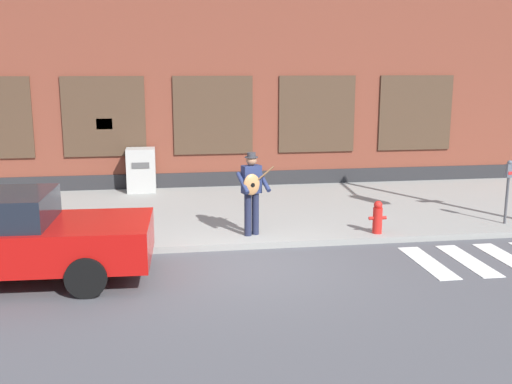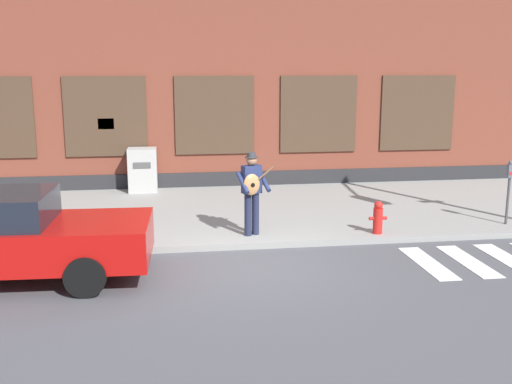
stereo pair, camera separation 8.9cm
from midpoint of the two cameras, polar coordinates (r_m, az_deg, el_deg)
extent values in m
plane|color=#4C4C51|center=(11.03, -1.26, -7.07)|extent=(160.00, 160.00, 0.00)
cube|color=gray|center=(14.76, -3.23, -1.92)|extent=(28.00, 5.90, 0.13)
cube|color=brown|center=(19.27, -4.79, 11.80)|extent=(28.00, 4.00, 7.13)
cube|color=#28282B|center=(17.57, -4.15, 1.01)|extent=(28.00, 0.04, 0.55)
cube|color=#473323|center=(17.34, -14.42, 6.96)|extent=(2.27, 0.06, 2.23)
cube|color=black|center=(17.33, -14.42, 6.96)|extent=(2.15, 0.03, 2.11)
cube|color=#473323|center=(17.30, -4.24, 7.29)|extent=(2.27, 0.06, 2.23)
cube|color=black|center=(17.29, -4.24, 7.29)|extent=(2.15, 0.03, 2.11)
cube|color=#473323|center=(17.80, 5.68, 7.39)|extent=(2.27, 0.06, 2.23)
cube|color=black|center=(17.79, 5.69, 7.39)|extent=(2.15, 0.03, 2.11)
cube|color=#473323|center=(18.78, 14.81, 7.29)|extent=(2.27, 0.06, 2.23)
cube|color=black|center=(18.77, 14.82, 7.29)|extent=(2.15, 0.03, 2.11)
cube|color=yellow|center=(17.33, -14.39, 6.30)|extent=(0.44, 0.02, 0.30)
cube|color=silver|center=(11.64, 15.83, -6.47)|extent=(0.42, 1.90, 0.01)
cube|color=silver|center=(11.98, 19.32, -6.17)|extent=(0.42, 1.90, 0.01)
cube|color=silver|center=(12.37, 22.60, -5.86)|extent=(0.42, 1.90, 0.01)
cube|color=#B20F0C|center=(10.92, -22.38, -4.51)|extent=(4.67, 2.01, 0.68)
cube|color=silver|center=(11.04, -10.25, -3.23)|extent=(0.07, 0.24, 0.12)
cube|color=silver|center=(9.95, -10.66, -4.94)|extent=(0.07, 0.24, 0.12)
cylinder|color=black|center=(11.55, -14.68, -4.88)|extent=(0.67, 0.27, 0.66)
cylinder|color=black|center=(9.90, -16.09, -7.77)|extent=(0.67, 0.27, 0.66)
cylinder|color=#1E233D|center=(12.48, -0.27, -2.07)|extent=(0.15, 0.15, 0.89)
cylinder|color=#1E233D|center=(12.39, -0.98, -2.17)|extent=(0.15, 0.15, 0.89)
cube|color=navy|center=(12.28, -0.65, 1.22)|extent=(0.43, 0.32, 0.58)
sphere|color=#9E7051|center=(12.22, -0.65, 3.06)|extent=(0.22, 0.22, 0.22)
cylinder|color=#333338|center=(12.21, -0.66, 3.34)|extent=(0.28, 0.27, 0.02)
cylinder|color=#333338|center=(12.20, -0.66, 3.57)|extent=(0.18, 0.18, 0.09)
cylinder|color=navy|center=(12.30, 0.56, 1.05)|extent=(0.23, 0.51, 0.39)
cylinder|color=navy|center=(12.10, -1.48, 0.86)|extent=(0.23, 0.51, 0.39)
ellipsoid|color=#B77F4C|center=(12.10, -0.63, 0.71)|extent=(0.38, 0.22, 0.44)
cylinder|color=black|center=(12.05, -0.51, 0.66)|extent=(0.09, 0.04, 0.09)
cylinder|color=brown|center=(12.16, 0.51, 1.63)|extent=(0.46, 0.17, 0.34)
cylinder|color=#47474C|center=(14.42, 22.59, -0.76)|extent=(0.06, 0.06, 1.05)
cube|color=#565B66|center=(14.30, 22.80, 1.88)|extent=(0.13, 0.10, 0.30)
sphere|color=#565B66|center=(14.27, 22.86, 2.59)|extent=(0.11, 0.11, 0.11)
cube|color=red|center=(14.26, 22.90, 1.66)|extent=(0.09, 0.01, 0.07)
cube|color=#ADADA8|center=(17.03, -11.03, 2.06)|extent=(0.79, 0.63, 1.22)
cube|color=#4C4C4C|center=(16.68, -11.09, 2.50)|extent=(0.47, 0.02, 0.16)
cylinder|color=red|center=(12.85, 11.30, -2.68)|extent=(0.20, 0.20, 0.55)
sphere|color=red|center=(12.77, 11.36, -1.22)|extent=(0.18, 0.18, 0.18)
cylinder|color=red|center=(12.79, 10.72, -2.47)|extent=(0.10, 0.07, 0.07)
cylinder|color=red|center=(12.88, 11.89, -2.41)|extent=(0.10, 0.07, 0.07)
camera|label=1|loc=(0.04, -90.21, -0.04)|focal=42.00mm
camera|label=2|loc=(0.04, 89.79, 0.04)|focal=42.00mm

